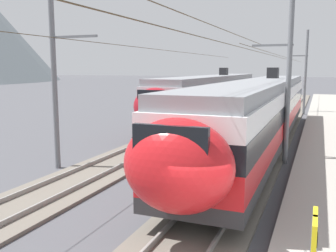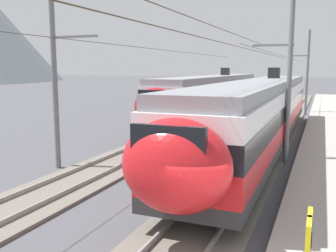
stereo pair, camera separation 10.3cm
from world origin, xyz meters
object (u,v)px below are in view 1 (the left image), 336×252
at_px(catenary_mast_east, 304,71).
at_px(catenary_mast_far_side, 58,81).
at_px(train_far_track, 212,94).
at_px(catenary_mast_mid, 286,73).
at_px(train_near_platform, 262,110).

xyz_separation_m(catenary_mast_east, catenary_mast_far_side, (-25.64, 9.24, -0.26)).
relative_size(train_far_track, catenary_mast_east, 0.53).
height_order(catenary_mast_mid, catenary_mast_far_side, catenary_mast_mid).
bearing_deg(train_near_platform, catenary_mast_far_side, 134.69).
relative_size(train_far_track, catenary_mast_far_side, 0.53).
bearing_deg(catenary_mast_far_side, catenary_mast_mid, -62.86).
bearing_deg(catenary_mast_east, train_near_platform, 175.35).
distance_m(train_far_track, catenary_mast_far_side, 18.76).
distance_m(train_far_track, catenary_mast_mid, 15.79).
bearing_deg(catenary_mast_east, catenary_mast_mid, -179.99).
relative_size(train_near_platform, catenary_mast_far_side, 0.58).
distance_m(train_near_platform, catenary_mast_far_side, 11.08).
height_order(catenary_mast_east, catenary_mast_far_side, catenary_mast_east).
height_order(train_near_platform, catenary_mast_mid, catenary_mast_mid).
relative_size(train_far_track, catenary_mast_mid, 0.53).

